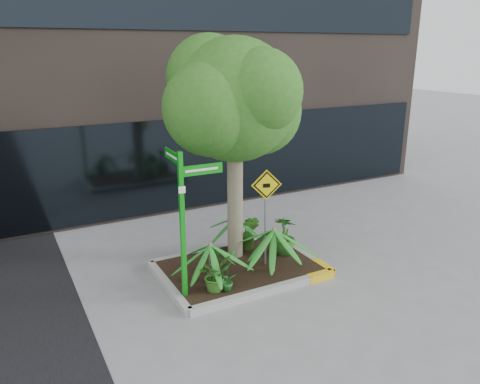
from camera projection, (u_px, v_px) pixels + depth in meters
name	position (u px, v px, depth m)	size (l,w,h in m)	color
ground	(238.00, 280.00, 9.60)	(80.00, 80.00, 0.00)	gray
planter	(241.00, 268.00, 9.90)	(3.35, 2.36, 0.15)	#9E9E99
tree	(234.00, 100.00, 9.42)	(3.24, 2.87, 4.86)	gray
palm_front	(274.00, 230.00, 9.39)	(1.09, 1.09, 1.22)	gray
palm_left	(210.00, 245.00, 8.98)	(0.94, 0.94, 1.04)	gray
palm_back	(236.00, 218.00, 10.53)	(0.90, 0.90, 1.00)	gray
shrub_a	(214.00, 274.00, 8.80)	(0.59, 0.59, 0.65)	#2D601B
shrub_b	(285.00, 235.00, 10.34)	(0.49, 0.49, 0.88)	#265F1C
shrub_c	(227.00, 276.00, 8.77)	(0.33, 0.33, 0.63)	#1D601F
shrub_d	(249.00, 232.00, 10.59)	(0.45, 0.45, 0.82)	#2A5D1A
street_sign_post	(184.00, 211.00, 8.32)	(0.85, 0.84, 2.87)	#0D9213
cattle_sign	(266.00, 201.00, 9.57)	(0.62, 0.20, 2.07)	slate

